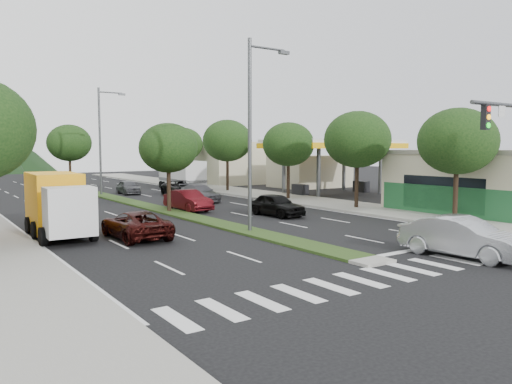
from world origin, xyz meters
TOP-DOWN VIEW (x-y plane):
  - ground at (0.00, 0.00)m, footprint 160.00×160.00m
  - sidewalk_right at (12.50, 25.00)m, footprint 5.00×90.00m
  - median at (0.00, 28.00)m, footprint 1.60×56.00m
  - crosswalk at (0.00, -2.00)m, footprint 19.00×2.20m
  - storefront_right at (18.00, 6.00)m, footprint 9.00×10.00m
  - gas_canopy at (19.00, 22.00)m, footprint 12.20×8.20m
  - bldg_right_far at (19.50, 44.00)m, footprint 10.00×16.00m
  - tree_r_a at (12.00, 4.00)m, footprint 4.60×4.60m
  - tree_r_b at (12.00, 12.00)m, footprint 4.80×4.80m
  - tree_r_c at (12.00, 20.00)m, footprint 4.40×4.40m
  - tree_r_d at (12.00, 30.00)m, footprint 5.00×5.00m
  - tree_r_e at (12.00, 40.00)m, footprint 4.60×4.60m
  - tree_med_near at (0.00, 18.00)m, footprint 4.00×4.00m
  - tree_med_far at (0.00, 44.00)m, footprint 4.80×4.80m
  - streetlight_near at (0.21, 8.00)m, footprint 2.60×0.25m
  - streetlight_mid at (0.21, 33.00)m, footprint 2.60×0.25m
  - sedan_silver at (3.75, -1.87)m, footprint 2.40×5.20m
  - suv_maroon at (-5.57, 9.77)m, footprint 2.27×4.90m
  - car_queue_a at (5.01, 12.38)m, footprint 2.05×4.44m
  - car_queue_b at (5.11, 23.10)m, footprint 2.17×4.95m
  - car_queue_c at (1.50, 18.10)m, footprint 1.90×4.59m
  - car_queue_d at (5.90, 28.10)m, footprint 2.79×5.43m
  - car_queue_e at (2.65, 33.10)m, footprint 1.87×4.06m
  - box_truck at (-8.55, 12.59)m, footprint 2.68×6.47m
  - motorhome at (9.00, 34.44)m, footprint 3.22×8.34m

SIDE VIEW (x-z plane):
  - ground at x=0.00m, z-range 0.00..0.00m
  - crosswalk at x=0.00m, z-range 0.00..0.01m
  - median at x=0.00m, z-range 0.00..0.12m
  - sidewalk_right at x=12.50m, z-range 0.00..0.15m
  - car_queue_e at x=2.65m, z-range 0.00..1.35m
  - suv_maroon at x=-5.57m, z-range 0.00..1.36m
  - car_queue_b at x=5.11m, z-range 0.00..1.42m
  - car_queue_d at x=5.90m, z-range 0.00..1.47m
  - car_queue_a at x=5.01m, z-range 0.00..1.47m
  - car_queue_c at x=1.50m, z-range 0.00..1.48m
  - sedan_silver at x=3.75m, z-range 0.00..1.65m
  - box_truck at x=-8.55m, z-range -0.08..3.06m
  - motorhome at x=9.00m, z-range 0.10..3.23m
  - storefront_right at x=18.00m, z-range 0.00..4.00m
  - bldg_right_far at x=19.50m, z-range 0.00..5.20m
  - tree_med_near at x=0.00m, z-range 1.42..7.44m
  - gas_canopy at x=19.00m, z-range 2.02..7.27m
  - tree_r_c at x=12.00m, z-range 1.51..7.99m
  - tree_r_a at x=12.00m, z-range 1.50..8.14m
  - tree_r_e at x=12.00m, z-range 1.54..8.25m
  - tree_med_far at x=0.00m, z-range 1.54..8.47m
  - tree_r_b at x=12.00m, z-range 1.57..8.50m
  - tree_r_d at x=12.00m, z-range 1.60..8.76m
  - streetlight_near at x=0.21m, z-range 0.58..10.58m
  - streetlight_mid at x=0.21m, z-range 0.58..10.58m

